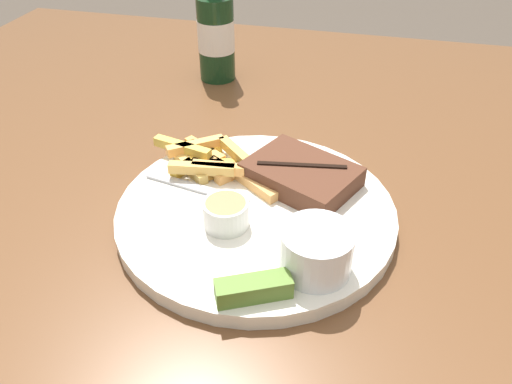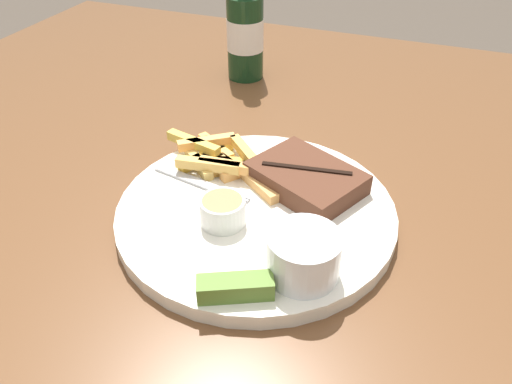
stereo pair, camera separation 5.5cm
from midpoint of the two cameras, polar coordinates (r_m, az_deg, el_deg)
name	(u,v)px [view 1 (the left image)]	position (r m, az deg, el deg)	size (l,w,h in m)	color
dining_table	(256,259)	(0.62, -2.57, -7.80)	(1.42, 1.30, 0.75)	brown
dinner_plate	(256,212)	(0.57, -2.77, -2.44)	(0.32, 0.32, 0.02)	silver
steak_portion	(301,174)	(0.59, 2.54, 1.92)	(0.15, 0.13, 0.03)	#512D1E
fries_pile	(211,161)	(0.62, -7.75, 3.40)	(0.18, 0.11, 0.02)	gold
coleslaw_cup	(316,248)	(0.47, 3.61, -6.59)	(0.07, 0.07, 0.05)	white
dipping_sauce_cup	(226,213)	(0.53, -6.43, -2.47)	(0.05, 0.05, 0.03)	silver
pickle_spear	(254,288)	(0.46, -3.78, -11.11)	(0.07, 0.05, 0.02)	#567A2D
fork_utensil	(192,187)	(0.60, -9.96, 0.51)	(0.13, 0.04, 0.00)	#B7B7BC
beer_bottle	(216,33)	(0.88, -6.47, 17.54)	(0.06, 0.06, 0.22)	#143319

